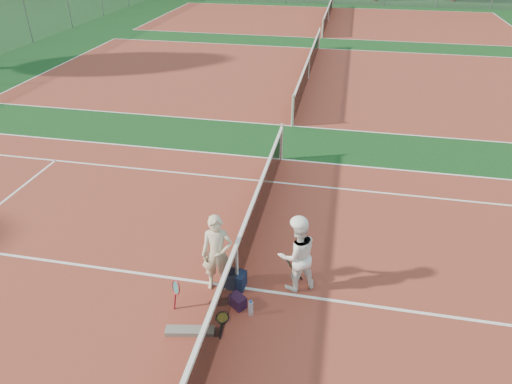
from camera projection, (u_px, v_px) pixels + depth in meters
ground at (237, 287)px, 8.67m from camera, size 130.00×130.00×0.00m
court_main at (237, 287)px, 8.67m from camera, size 23.77×10.97×0.01m
court_far_a at (308, 78)px, 20.01m from camera, size 23.77×10.97×0.01m
court_far_b at (328, 21)px, 31.36m from camera, size 23.77×10.97×0.01m
net_main at (237, 267)px, 8.40m from camera, size 0.10×10.98×1.02m
net_far_a at (309, 67)px, 19.75m from camera, size 0.10×10.98×1.02m
net_far_b at (328, 13)px, 31.10m from camera, size 0.10×10.98×1.02m
player_a at (217, 254)px, 8.29m from camera, size 0.64×0.48×1.58m
player_b at (297, 255)px, 8.31m from camera, size 0.92×0.86×1.51m
racket_red at (177, 295)px, 8.08m from camera, size 0.29×0.28×0.60m
racket_black_held at (291, 272)px, 8.65m from camera, size 0.43×0.40×0.53m
racket_spare at (222, 318)px, 7.99m from camera, size 0.38×0.64×0.03m
sports_bag_navy at (234, 280)px, 8.61m from camera, size 0.44×0.32×0.33m
sports_bag_purple at (238, 301)px, 8.18m from camera, size 0.36×0.34×0.24m
net_cover_canvas at (190, 331)px, 7.69m from camera, size 0.85×0.34×0.09m
water_bottle at (251, 309)px, 7.99m from camera, size 0.09×0.09×0.30m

